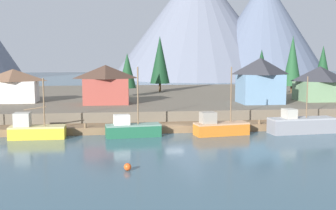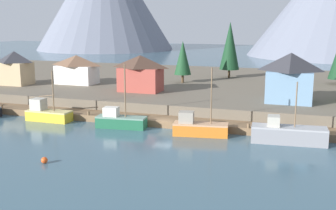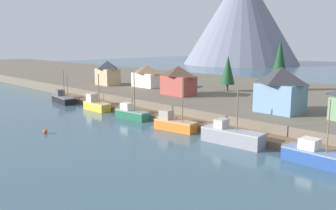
{
  "view_description": "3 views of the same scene",
  "coord_description": "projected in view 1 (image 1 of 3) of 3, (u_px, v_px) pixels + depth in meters",
  "views": [
    {
      "loc": [
        -8.03,
        -56.67,
        10.54
      ],
      "look_at": [
        -0.62,
        2.34,
        3.63
      ],
      "focal_mm": 45.6,
      "sensor_mm": 36.0,
      "label": 1
    },
    {
      "loc": [
        19.39,
        -54.34,
        14.92
      ],
      "look_at": [
        -0.43,
        3.53,
        2.67
      ],
      "focal_mm": 44.84,
      "sensor_mm": 36.0,
      "label": 2
    },
    {
      "loc": [
        46.21,
        -42.87,
        14.47
      ],
      "look_at": [
        0.88,
        1.37,
        3.16
      ],
      "focal_mm": 38.42,
      "sensor_mm": 36.0,
      "label": 3
    }
  ],
  "objects": [
    {
      "name": "channel_buoy",
      "position": [
        128.0,
        167.0,
        39.22
      ],
      "size": [
        0.7,
        0.7,
        0.7
      ],
      "primitive_type": "sphere",
      "color": "#E04C19",
      "rests_on": "ground_plane"
    },
    {
      "name": "house_red",
      "position": [
        106.0,
        84.0,
        70.75
      ],
      "size": [
        7.75,
        4.69,
        6.5
      ],
      "color": "#9E4238",
      "rests_on": "shoreline_bank"
    },
    {
      "name": "conifer_near_left",
      "position": [
        292.0,
        61.0,
        91.35
      ],
      "size": [
        3.94,
        3.94,
        12.3
      ],
      "color": "#4C3823",
      "rests_on": "shoreline_bank"
    },
    {
      "name": "fishing_boat_green",
      "position": [
        132.0,
        129.0,
        55.6
      ],
      "size": [
        7.3,
        3.0,
        9.1
      ],
      "rotation": [
        0.0,
        0.0,
        0.11
      ],
      "color": "#1E5B3D",
      "rests_on": "ground_plane"
    },
    {
      "name": "fishing_boat_yellow",
      "position": [
        35.0,
        130.0,
        54.34
      ],
      "size": [
        6.97,
        2.47,
        7.72
      ],
      "rotation": [
        0.0,
        0.0,
        -0.0
      ],
      "color": "gold",
      "rests_on": "ground_plane"
    },
    {
      "name": "dock",
      "position": [
        173.0,
        127.0,
        59.97
      ],
      "size": [
        80.0,
        4.0,
        1.6
      ],
      "color": "brown",
      "rests_on": "ground_plane"
    },
    {
      "name": "conifer_mid_left",
      "position": [
        261.0,
        68.0,
        95.49
      ],
      "size": [
        4.13,
        4.13,
        9.4
      ],
      "color": "#4C3823",
      "rests_on": "shoreline_bank"
    },
    {
      "name": "conifer_back_left",
      "position": [
        160.0,
        60.0,
        95.08
      ],
      "size": [
        4.38,
        4.38,
        12.38
      ],
      "color": "#4C3823",
      "rests_on": "shoreline_bank"
    },
    {
      "name": "house_white",
      "position": [
        14.0,
        85.0,
        73.38
      ],
      "size": [
        8.17,
        4.99,
        5.75
      ],
      "color": "silver",
      "rests_on": "shoreline_bank"
    },
    {
      "name": "fishing_boat_orange",
      "position": [
        220.0,
        127.0,
        56.73
      ],
      "size": [
        7.5,
        3.54,
        9.06
      ],
      "rotation": [
        0.0,
        0.0,
        0.16
      ],
      "color": "#CC6B1E",
      "rests_on": "ground_plane"
    },
    {
      "name": "fishing_boat_grey",
      "position": [
        301.0,
        124.0,
        58.21
      ],
      "size": [
        9.29,
        3.45,
        7.73
      ],
      "rotation": [
        0.0,
        0.0,
        0.09
      ],
      "color": "gray",
      "rests_on": "ground_plane"
    },
    {
      "name": "house_blue",
      "position": [
        260.0,
        80.0,
        72.02
      ],
      "size": [
        7.26,
        6.23,
        7.69
      ],
      "color": "#6689A8",
      "rests_on": "shoreline_bank"
    },
    {
      "name": "conifer_mid_right",
      "position": [
        323.0,
        66.0,
        91.18
      ],
      "size": [
        3.77,
        3.77,
        10.18
      ],
      "color": "#4C3823",
      "rests_on": "shoreline_bank"
    },
    {
      "name": "conifer_near_right",
      "position": [
        127.0,
        71.0,
        83.8
      ],
      "size": [
        3.47,
        3.47,
        8.56
      ],
      "color": "#4C3823",
      "rests_on": "shoreline_bank"
    },
    {
      "name": "shoreline_bank",
      "position": [
        153.0,
        100.0,
        89.46
      ],
      "size": [
        400.0,
        56.0,
        2.5
      ],
      "primitive_type": "cube",
      "color": "#665B4C",
      "rests_on": "ground_plane"
    },
    {
      "name": "ground_plane",
      "position": [
        159.0,
        116.0,
        77.84
      ],
      "size": [
        400.0,
        400.0,
        1.0
      ],
      "primitive_type": "cube",
      "color": "#3D5B6B"
    },
    {
      "name": "mountain_central_peak",
      "position": [
        198.0,
        21.0,
        201.75
      ],
      "size": [
        81.91,
        81.91,
        53.67
      ],
      "primitive_type": "cone",
      "color": "slate",
      "rests_on": "ground_plane"
    },
    {
      "name": "house_green",
      "position": [
        320.0,
        83.0,
        76.22
      ],
      "size": [
        7.84,
        6.82,
        6.15
      ],
      "color": "#6B8E66",
      "rests_on": "shoreline_bank"
    },
    {
      "name": "mountain_east_peak",
      "position": [
        264.0,
        29.0,
        190.61
      ],
      "size": [
        57.97,
        57.97,
        45.1
      ],
      "primitive_type": "cone",
      "color": "slate",
      "rests_on": "ground_plane"
    }
  ]
}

